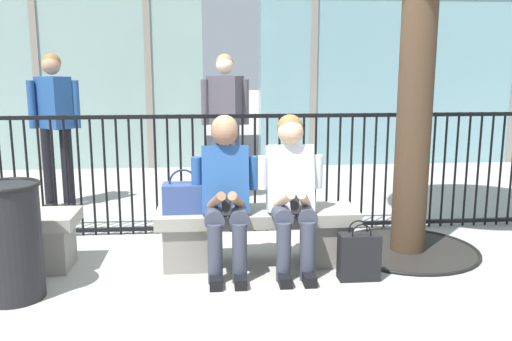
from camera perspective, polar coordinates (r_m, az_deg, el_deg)
ground_plane at (r=4.51m, az=0.11°, el=-9.64°), size 60.00×60.00×0.00m
stone_bench at (r=4.42m, az=0.11°, el=-6.35°), size 1.60×0.44×0.45m
seated_person_with_phone at (r=4.19m, az=-3.18°, el=-2.00°), size 0.52×0.66×1.21m
seated_person_companion at (r=4.23m, az=3.69°, el=-1.86°), size 0.52×0.66×1.21m
handbag_on_bench at (r=4.32m, az=-7.56°, el=-2.76°), size 0.32×0.20×0.34m
shopping_bag at (r=4.21m, az=10.68°, el=-8.75°), size 0.31×0.14×0.45m
bystander_at_railing at (r=6.41m, az=-20.23°, el=5.06°), size 0.55×0.42×1.71m
bystander_further_back at (r=6.40m, az=-3.23°, el=5.71°), size 0.55×0.38×1.71m
plaza_railing at (r=5.20m, az=-0.75°, el=-0.27°), size 9.22×0.04×1.14m
trash_can at (r=4.10m, az=-24.15°, el=-6.64°), size 0.43×0.43×0.82m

